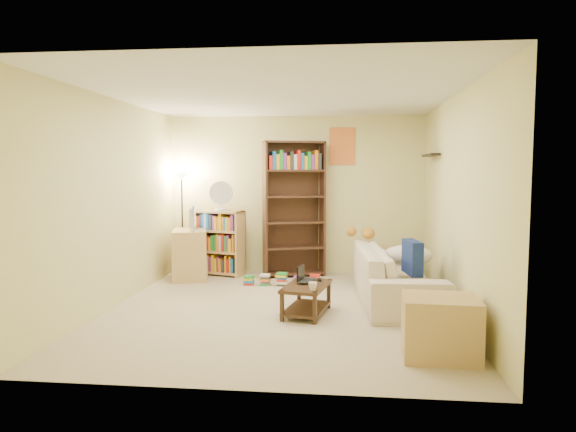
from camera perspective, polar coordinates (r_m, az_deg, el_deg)
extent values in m
plane|color=#C1B090|center=(6.15, -0.97, -10.38)|extent=(4.50, 4.50, 0.00)
cube|color=beige|center=(8.17, 0.93, 2.33)|extent=(4.00, 0.04, 2.50)
cube|color=beige|center=(3.72, -5.21, -0.89)|extent=(4.00, 0.04, 2.50)
cube|color=beige|center=(6.49, -18.80, 1.37)|extent=(0.04, 4.50, 2.50)
cube|color=beige|center=(6.03, 18.23, 1.13)|extent=(0.04, 4.50, 2.50)
cube|color=silver|center=(5.99, -1.01, 13.34)|extent=(4.00, 4.50, 0.04)
cube|color=red|center=(8.13, 6.04, 7.72)|extent=(0.40, 0.02, 0.58)
cube|color=black|center=(7.29, 15.57, 6.54)|extent=(0.12, 0.80, 0.03)
imported|color=beige|center=(6.65, 11.85, -6.37)|extent=(2.38, 1.17, 0.66)
cube|color=navy|center=(6.14, 13.65, -4.49)|extent=(0.20, 0.45, 0.39)
ellipsoid|color=silver|center=(6.69, 13.19, -4.27)|extent=(0.61, 0.44, 0.26)
ellipsoid|color=#C08028|center=(7.41, 8.90, -1.91)|extent=(0.42, 0.21, 0.17)
sphere|color=#C08028|center=(7.38, 7.05, -1.73)|extent=(0.14, 0.14, 0.14)
cube|color=#3D2817|center=(5.88, 2.07, -7.79)|extent=(0.57, 0.85, 0.03)
cube|color=#3D2817|center=(5.95, 2.06, -10.23)|extent=(0.54, 0.80, 0.03)
cube|color=#3D2817|center=(5.65, -0.67, -9.95)|extent=(0.04, 0.04, 0.35)
cube|color=#3D2817|center=(5.55, 3.00, -10.22)|extent=(0.04, 0.04, 0.35)
cube|color=#3D2817|center=(6.29, 1.24, -8.41)|extent=(0.04, 0.04, 0.35)
cube|color=#3D2817|center=(6.20, 4.55, -8.61)|extent=(0.04, 0.04, 0.35)
imported|color=black|center=(5.99, 2.45, -7.27)|extent=(0.47, 0.43, 0.03)
cube|color=white|center=(6.00, 1.40, -6.36)|extent=(0.06, 0.26, 0.17)
imported|color=white|center=(5.60, 2.76, -7.80)|extent=(0.10, 0.10, 0.09)
cube|color=black|center=(6.10, 3.49, -7.08)|extent=(0.06, 0.14, 0.02)
cube|color=tan|center=(7.93, -10.84, -4.21)|extent=(0.66, 0.80, 0.75)
imported|color=black|center=(7.86, -10.91, -0.14)|extent=(0.71, 0.42, 0.39)
cube|color=#412519|center=(7.93, 0.67, 0.75)|extent=(0.99, 0.59, 2.09)
cube|color=tan|center=(8.16, -7.68, -2.96)|extent=(0.85, 0.52, 1.02)
cylinder|color=silver|center=(8.07, -7.37, 0.73)|extent=(0.20, 0.20, 0.04)
cylinder|color=silver|center=(8.06, -7.38, 1.44)|extent=(0.02, 0.02, 0.20)
cylinder|color=silver|center=(8.02, -7.44, 2.56)|extent=(0.36, 0.06, 0.36)
cylinder|color=black|center=(8.44, -11.56, -6.15)|extent=(0.24, 0.24, 0.03)
cylinder|color=black|center=(8.33, -11.65, -1.11)|extent=(0.03, 0.03, 1.52)
cone|color=beige|center=(8.29, -11.75, 4.34)|extent=(0.27, 0.27, 0.12)
cube|color=tan|center=(7.88, 11.01, -5.29)|extent=(0.51, 0.51, 0.47)
cube|color=tan|center=(4.79, 16.58, -11.76)|extent=(0.67, 0.57, 0.54)
cube|color=red|center=(7.45, -4.40, -7.14)|extent=(0.15, 0.12, 0.13)
cube|color=#1966B2|center=(7.41, -2.56, -7.09)|extent=(0.15, 0.12, 0.16)
cube|color=gold|center=(7.37, -0.71, -7.03)|extent=(0.15, 0.12, 0.19)
cube|color=#268C33|center=(7.35, 1.16, -7.24)|extent=(0.15, 0.12, 0.15)
cube|color=#7F338C|center=(7.33, 3.04, -7.17)|extent=(0.15, 0.12, 0.17)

